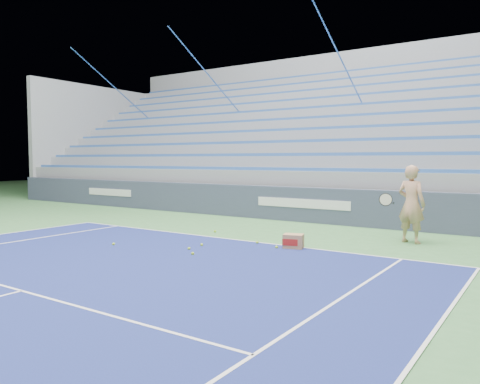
% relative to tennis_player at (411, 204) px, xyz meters
% --- Properties ---
extents(sponsor_barrier, '(30.00, 0.32, 1.10)m').
position_rel_tennis_player_xyz_m(sponsor_barrier, '(-3.77, 1.98, -0.37)').
color(sponsor_barrier, '#383F56').
rests_on(sponsor_barrier, ground).
extents(bleachers, '(31.00, 9.15, 7.30)m').
position_rel_tennis_player_xyz_m(bleachers, '(-3.77, 7.70, 1.43)').
color(bleachers, gray).
rests_on(bleachers, ground).
extents(tennis_player, '(0.99, 0.92, 1.85)m').
position_rel_tennis_player_xyz_m(tennis_player, '(0.00, 0.00, 0.00)').
color(tennis_player, tan).
rests_on(tennis_player, ground).
extents(ball_box, '(0.50, 0.44, 0.32)m').
position_rel_tennis_player_xyz_m(ball_box, '(-1.98, -2.18, -0.76)').
color(ball_box, '#AB7C52').
rests_on(ball_box, ground).
extents(tennis_ball_0, '(0.07, 0.07, 0.07)m').
position_rel_tennis_player_xyz_m(tennis_ball_0, '(-5.58, -4.18, -0.89)').
color(tennis_ball_0, '#A9DA2C').
rests_on(tennis_ball_0, ground).
extents(tennis_ball_1, '(0.07, 0.07, 0.07)m').
position_rel_tennis_player_xyz_m(tennis_ball_1, '(-3.78, -3.62, -0.89)').
color(tennis_ball_1, '#A9DA2C').
rests_on(tennis_ball_1, ground).
extents(tennis_ball_2, '(0.07, 0.07, 0.07)m').
position_rel_tennis_player_xyz_m(tennis_ball_2, '(-2.28, -2.41, -0.89)').
color(tennis_ball_2, '#A9DA2C').
rests_on(tennis_ball_2, ground).
extents(tennis_ball_3, '(0.07, 0.07, 0.07)m').
position_rel_tennis_player_xyz_m(tennis_ball_3, '(-4.81, -1.33, -0.89)').
color(tennis_ball_3, '#A9DA2C').
rests_on(tennis_ball_3, ground).
extents(tennis_ball_4, '(0.07, 0.07, 0.07)m').
position_rel_tennis_player_xyz_m(tennis_ball_4, '(-3.83, -3.12, -0.89)').
color(tennis_ball_4, '#A9DA2C').
rests_on(tennis_ball_4, ground).
extents(tennis_ball_5, '(0.07, 0.07, 0.07)m').
position_rel_tennis_player_xyz_m(tennis_ball_5, '(-2.95, -2.15, -0.89)').
color(tennis_ball_5, '#A9DA2C').
rests_on(tennis_ball_5, ground).
extents(tennis_ball_6, '(0.07, 0.07, 0.07)m').
position_rel_tennis_player_xyz_m(tennis_ball_6, '(-3.36, -4.01, -0.89)').
color(tennis_ball_6, '#A9DA2C').
rests_on(tennis_ball_6, ground).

